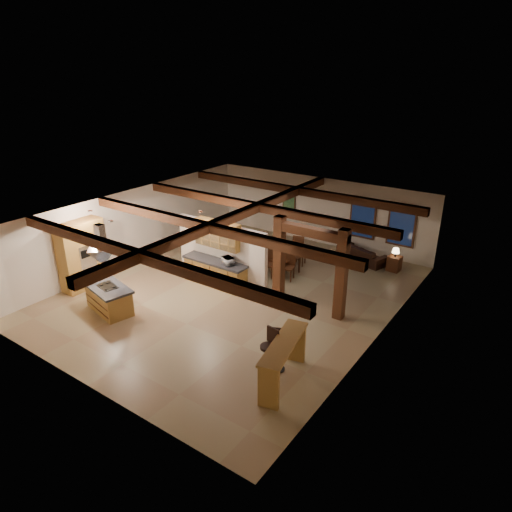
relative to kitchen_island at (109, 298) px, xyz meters
The scene contains 22 objects.
ground 4.17m from the kitchen_island, 51.87° to the left, with size 12.00×12.00×0.00m, color tan.
room_walls 4.36m from the kitchen_island, 51.87° to the left, with size 12.00×12.00×12.00m.
ceiling_beams 4.75m from the kitchen_island, 51.87° to the left, with size 10.00×12.00×0.28m.
timber_posts 6.44m from the kitchen_island, 36.63° to the left, with size 2.50×0.30×2.90m.
partition_wall 4.13m from the kitchen_island, 67.48° to the left, with size 3.80×0.18×2.20m, color silver.
pantry_cabinet 2.33m from the kitchen_island, 162.55° to the left, with size 0.67×1.60×2.40m.
back_counter 3.72m from the kitchen_island, 65.17° to the left, with size 2.50×0.66×0.94m.
upper_display_cabinet 4.15m from the kitchen_island, 66.41° to the left, with size 1.80×0.36×0.95m.
range_hood 1.34m from the kitchen_island, 90.00° to the left, with size 1.10×1.10×1.40m.
back_windows 10.70m from the kitchen_island, 59.76° to the left, with size 2.70×0.07×1.70m.
framed_art 9.34m from the kitchen_island, 83.43° to the left, with size 0.65×0.05×0.85m.
recessed_cans 2.77m from the kitchen_island, 88.85° to the left, with size 3.16×2.46×0.03m.
kitchen_island is the anchor object (origin of this frame).
dining_table 6.30m from the kitchen_island, 66.04° to the left, with size 1.87×1.04×0.66m, color #391D0E.
sofa 9.79m from the kitchen_island, 59.46° to the left, with size 2.08×0.81×0.61m, color black.
microwave 4.05m from the kitchen_island, 57.53° to the left, with size 0.45×0.31×0.25m, color silver.
bar_counter 6.40m from the kitchen_island, ahead, with size 0.99×2.26×1.15m.
side_table 10.38m from the kitchen_island, 52.20° to the left, with size 0.46×0.46×0.58m, color #402210.
table_lamp 10.39m from the kitchen_island, 52.20° to the left, with size 0.28×0.28×0.34m.
bar_stool_a 6.01m from the kitchen_island, ahead, with size 0.43×0.44×1.13m.
bar_stool_b 5.91m from the kitchen_island, ahead, with size 0.44×0.45×1.25m.
dining_chairs 6.30m from the kitchen_island, 66.04° to the left, with size 2.30×2.30×1.26m.
Camera 1 is at (8.55, -11.08, 7.23)m, focal length 32.00 mm.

